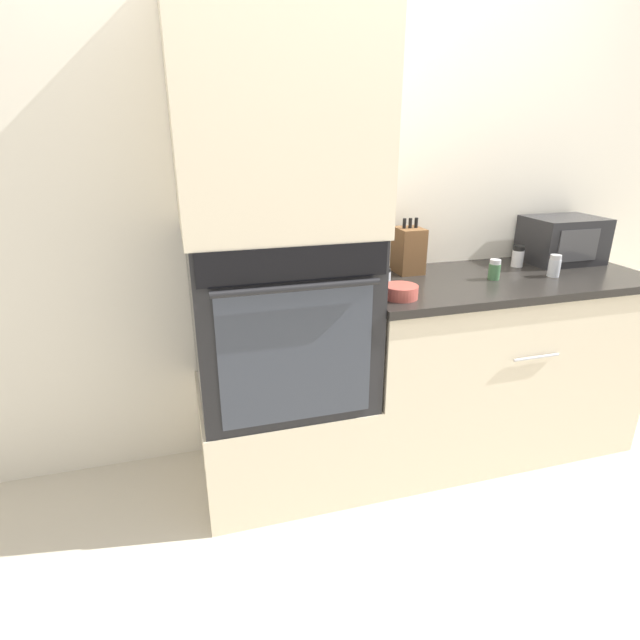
{
  "coord_description": "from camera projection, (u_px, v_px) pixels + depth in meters",
  "views": [
    {
      "loc": [
        -0.73,
        -1.59,
        1.5
      ],
      "look_at": [
        -0.21,
        0.21,
        0.79
      ],
      "focal_mm": 28.0,
      "sensor_mm": 36.0,
      "label": 1
    }
  ],
  "objects": [
    {
      "name": "ground_plane",
      "position": [
        380.0,
        502.0,
        2.16
      ],
      "size": [
        12.0,
        12.0,
        0.0
      ],
      "primitive_type": "plane",
      "color": "beige"
    },
    {
      "name": "wall_back",
      "position": [
        339.0,
        190.0,
        2.28
      ],
      "size": [
        8.0,
        0.05,
        2.5
      ],
      "color": "silver",
      "rests_on": "ground_plane"
    },
    {
      "name": "oven_cabinet_base",
      "position": [
        283.0,
        434.0,
        2.25
      ],
      "size": [
        0.72,
        0.6,
        0.44
      ],
      "color": "beige",
      "rests_on": "ground_plane"
    },
    {
      "name": "wall_oven",
      "position": [
        280.0,
        316.0,
        2.05
      ],
      "size": [
        0.69,
        0.64,
        0.7
      ],
      "color": "black",
      "rests_on": "oven_cabinet_base"
    },
    {
      "name": "oven_cabinet_upper",
      "position": [
        273.0,
        105.0,
        1.77
      ],
      "size": [
        0.72,
        0.6,
        0.9
      ],
      "color": "beige",
      "rests_on": "wall_oven"
    },
    {
      "name": "counter_unit",
      "position": [
        489.0,
        362.0,
        2.44
      ],
      "size": [
        1.38,
        0.63,
        0.88
      ],
      "color": "beige",
      "rests_on": "ground_plane"
    },
    {
      "name": "microwave",
      "position": [
        562.0,
        240.0,
        2.5
      ],
      "size": [
        0.36,
        0.27,
        0.22
      ],
      "color": "#232326",
      "rests_on": "counter_unit"
    },
    {
      "name": "knife_block",
      "position": [
        409.0,
        250.0,
        2.31
      ],
      "size": [
        0.12,
        0.14,
        0.25
      ],
      "color": "brown",
      "rests_on": "counter_unit"
    },
    {
      "name": "bowl",
      "position": [
        401.0,
        292.0,
        1.98
      ],
      "size": [
        0.14,
        0.14,
        0.05
      ],
      "color": "#B24C42",
      "rests_on": "counter_unit"
    },
    {
      "name": "condiment_jar_near",
      "position": [
        386.0,
        276.0,
        2.16
      ],
      "size": [
        0.04,
        0.04,
        0.07
      ],
      "color": "silver",
      "rests_on": "counter_unit"
    },
    {
      "name": "condiment_jar_mid",
      "position": [
        494.0,
        270.0,
        2.22
      ],
      "size": [
        0.05,
        0.05,
        0.09
      ],
      "color": "#427047",
      "rests_on": "counter_unit"
    },
    {
      "name": "condiment_jar_far",
      "position": [
        518.0,
        256.0,
        2.43
      ],
      "size": [
        0.06,
        0.06,
        0.1
      ],
      "color": "silver",
      "rests_on": "counter_unit"
    },
    {
      "name": "condiment_jar_back",
      "position": [
        554.0,
        266.0,
        2.26
      ],
      "size": [
        0.05,
        0.05,
        0.1
      ],
      "color": "silver",
      "rests_on": "counter_unit"
    }
  ]
}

